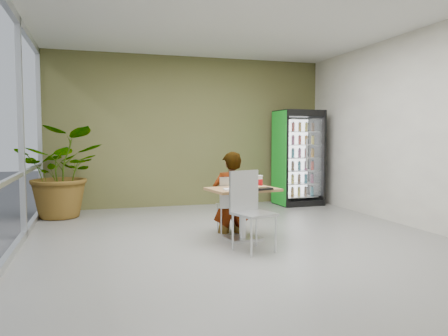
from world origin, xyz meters
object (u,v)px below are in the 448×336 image
(chair_near, at_px, (249,204))
(cafeteria_tray, at_px, (253,189))
(chair_far, at_px, (231,200))
(soda_cup, at_px, (259,182))
(potted_plant, at_px, (63,172))
(seated_woman, at_px, (231,202))
(dining_table, at_px, (243,203))
(beverage_fridge, at_px, (298,158))

(chair_near, distance_m, cafeteria_tray, 0.41)
(chair_far, height_order, cafeteria_tray, chair_far)
(soda_cup, distance_m, potted_plant, 3.88)
(seated_woman, bearing_deg, cafeteria_tray, 103.48)
(dining_table, xyz_separation_m, seated_woman, (-0.02, 0.49, -0.06))
(seated_woman, bearing_deg, soda_cup, 122.50)
(seated_woman, relative_size, beverage_fridge, 0.76)
(chair_far, relative_size, soda_cup, 4.92)
(soda_cup, bearing_deg, cafeteria_tray, -131.41)
(chair_far, distance_m, cafeteria_tray, 0.73)
(potted_plant, bearing_deg, beverage_fridge, 1.93)
(beverage_fridge, height_order, potted_plant, beverage_fridge)
(seated_woman, height_order, soda_cup, seated_woman)
(beverage_fridge, relative_size, potted_plant, 1.23)
(soda_cup, height_order, cafeteria_tray, soda_cup)
(cafeteria_tray, relative_size, beverage_fridge, 0.22)
(seated_woman, bearing_deg, chair_near, 91.46)
(dining_table, xyz_separation_m, beverage_fridge, (2.26, 2.79, 0.50))
(chair_near, bearing_deg, chair_far, 67.87)
(chair_near, height_order, soda_cup, chair_near)
(seated_woman, distance_m, soda_cup, 0.69)
(dining_table, bearing_deg, soda_cup, -7.83)
(chair_far, bearing_deg, beverage_fridge, -128.17)
(soda_cup, bearing_deg, chair_near, -123.42)
(seated_woman, xyz_separation_m, soda_cup, (0.26, -0.53, 0.36))
(beverage_fridge, distance_m, potted_plant, 4.85)
(seated_woman, distance_m, beverage_fridge, 3.28)
(soda_cup, xyz_separation_m, potted_plant, (-2.82, 2.66, 0.00))
(dining_table, relative_size, soda_cup, 5.78)
(dining_table, distance_m, beverage_fridge, 3.63)
(beverage_fridge, bearing_deg, dining_table, -130.84)
(chair_far, xyz_separation_m, soda_cup, (0.27, -0.48, 0.32))
(seated_woman, relative_size, soda_cup, 8.72)
(dining_table, distance_m, cafeteria_tray, 0.33)
(seated_woman, relative_size, potted_plant, 0.93)
(chair_far, height_order, beverage_fridge, beverage_fridge)
(dining_table, distance_m, chair_far, 0.45)
(beverage_fridge, bearing_deg, seated_woman, -136.62)
(chair_far, xyz_separation_m, chair_near, (-0.08, -1.01, 0.09))
(seated_woman, xyz_separation_m, beverage_fridge, (2.28, 2.30, 0.55))
(chair_near, height_order, seated_woman, seated_woman)
(dining_table, bearing_deg, beverage_fridge, 51.03)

